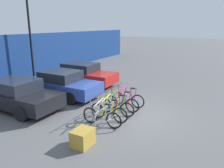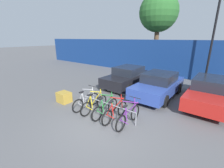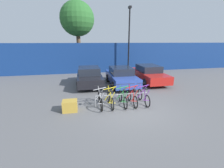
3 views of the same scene
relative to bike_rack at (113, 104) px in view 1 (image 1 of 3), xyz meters
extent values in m
plane|color=#59595B|center=(0.35, -0.68, -0.47)|extent=(120.00, 120.00, 0.00)
cylinder|color=gray|center=(0.00, 0.00, 0.08)|extent=(2.90, 0.04, 0.04)
cylinder|color=gray|center=(-1.45, 0.00, -0.20)|extent=(0.04, 0.04, 0.55)
cylinder|color=gray|center=(1.45, 0.00, -0.20)|extent=(0.04, 0.04, 0.55)
torus|color=black|center=(-1.20, -0.68, -0.14)|extent=(0.06, 0.66, 0.66)
torus|color=black|center=(-1.20, 0.37, -0.14)|extent=(0.06, 0.66, 0.66)
cylinder|color=#B7B7BC|center=(-1.20, 0.01, 0.18)|extent=(0.60, 0.04, 0.76)
cylinder|color=#B7B7BC|center=(-1.20, -0.05, 0.49)|extent=(0.68, 0.04, 0.16)
cylinder|color=#B7B7BC|center=(-1.20, -0.33, 0.12)|extent=(0.14, 0.04, 0.63)
cylinder|color=#B7B7BC|center=(-1.20, -0.53, 0.14)|extent=(0.32, 0.03, 0.58)
cylinder|color=#B7B7BC|center=(-1.20, -0.48, -0.17)|extent=(0.40, 0.03, 0.08)
cylinder|color=#B7B7BC|center=(-1.20, 0.33, 0.20)|extent=(0.12, 0.04, 0.69)
cylinder|color=black|center=(-1.20, 0.29, 0.57)|extent=(0.52, 0.03, 0.03)
cube|color=black|center=(-1.20, -0.42, 0.46)|extent=(0.10, 0.22, 0.05)
torus|color=black|center=(-0.66, -0.68, -0.14)|extent=(0.06, 0.66, 0.66)
torus|color=black|center=(-0.66, 0.37, -0.14)|extent=(0.06, 0.66, 0.66)
cylinder|color=yellow|center=(-0.66, 0.01, 0.18)|extent=(0.60, 0.04, 0.76)
cylinder|color=yellow|center=(-0.66, -0.05, 0.49)|extent=(0.68, 0.04, 0.16)
cylinder|color=yellow|center=(-0.66, -0.33, 0.12)|extent=(0.14, 0.04, 0.63)
cylinder|color=yellow|center=(-0.66, -0.53, 0.14)|extent=(0.32, 0.03, 0.58)
cylinder|color=yellow|center=(-0.66, -0.48, -0.17)|extent=(0.40, 0.03, 0.08)
cylinder|color=yellow|center=(-0.66, 0.33, 0.20)|extent=(0.12, 0.04, 0.69)
cylinder|color=black|center=(-0.66, 0.29, 0.57)|extent=(0.52, 0.03, 0.03)
cube|color=black|center=(-0.66, -0.42, 0.46)|extent=(0.10, 0.22, 0.05)
torus|color=black|center=(0.01, -0.68, -0.14)|extent=(0.06, 0.66, 0.66)
torus|color=black|center=(0.01, 0.37, -0.14)|extent=(0.06, 0.66, 0.66)
cylinder|color=#288438|center=(0.01, 0.01, 0.18)|extent=(0.60, 0.04, 0.76)
cylinder|color=#288438|center=(0.01, -0.05, 0.49)|extent=(0.68, 0.04, 0.16)
cylinder|color=#288438|center=(0.01, -0.33, 0.12)|extent=(0.14, 0.04, 0.63)
cylinder|color=#288438|center=(0.01, -0.53, 0.14)|extent=(0.32, 0.03, 0.58)
cylinder|color=#288438|center=(0.01, -0.48, -0.17)|extent=(0.40, 0.03, 0.08)
cylinder|color=#288438|center=(0.01, 0.33, 0.20)|extent=(0.12, 0.04, 0.69)
cylinder|color=black|center=(0.01, 0.29, 0.57)|extent=(0.52, 0.03, 0.03)
cube|color=black|center=(0.01, -0.42, 0.46)|extent=(0.10, 0.22, 0.05)
torus|color=black|center=(0.55, -0.68, -0.14)|extent=(0.06, 0.66, 0.66)
torus|color=black|center=(0.55, 0.37, -0.14)|extent=(0.06, 0.66, 0.66)
cylinder|color=red|center=(0.55, 0.01, 0.18)|extent=(0.60, 0.04, 0.76)
cylinder|color=red|center=(0.55, -0.05, 0.49)|extent=(0.68, 0.04, 0.16)
cylinder|color=red|center=(0.55, -0.33, 0.12)|extent=(0.14, 0.04, 0.63)
cylinder|color=red|center=(0.55, -0.53, 0.14)|extent=(0.32, 0.03, 0.58)
cylinder|color=red|center=(0.55, -0.48, -0.17)|extent=(0.40, 0.03, 0.08)
cylinder|color=red|center=(0.55, 0.33, 0.20)|extent=(0.12, 0.04, 0.69)
cylinder|color=black|center=(0.55, 0.29, 0.57)|extent=(0.52, 0.03, 0.03)
cube|color=black|center=(0.55, -0.42, 0.46)|extent=(0.10, 0.22, 0.05)
torus|color=black|center=(1.20, -0.68, -0.14)|extent=(0.06, 0.66, 0.66)
torus|color=black|center=(1.20, 0.37, -0.14)|extent=(0.06, 0.66, 0.66)
cylinder|color=#752D99|center=(1.20, 0.01, 0.18)|extent=(0.60, 0.04, 0.76)
cylinder|color=#752D99|center=(1.20, -0.05, 0.49)|extent=(0.68, 0.04, 0.16)
cylinder|color=#752D99|center=(1.20, -0.33, 0.12)|extent=(0.14, 0.04, 0.63)
cylinder|color=#752D99|center=(1.20, -0.53, 0.14)|extent=(0.32, 0.03, 0.58)
cylinder|color=#752D99|center=(1.20, -0.48, -0.17)|extent=(0.40, 0.03, 0.08)
cylinder|color=#752D99|center=(1.20, 0.33, 0.20)|extent=(0.12, 0.04, 0.69)
cylinder|color=black|center=(1.20, 0.29, 0.57)|extent=(0.52, 0.03, 0.03)
cube|color=black|center=(1.20, -0.42, 0.46)|extent=(0.10, 0.22, 0.05)
cube|color=black|center=(-1.53, 4.10, 0.09)|extent=(1.80, 4.14, 0.62)
cube|color=#1E232D|center=(-1.53, 4.21, 0.66)|extent=(1.58, 1.90, 0.52)
cylinder|color=black|center=(-0.68, 5.30, -0.15)|extent=(0.20, 0.64, 0.64)
cylinder|color=black|center=(-2.39, 2.90, -0.15)|extent=(0.20, 0.64, 0.64)
cylinder|color=black|center=(-0.68, 2.90, -0.15)|extent=(0.20, 0.64, 0.64)
cube|color=#2D479E|center=(0.91, 3.58, 0.09)|extent=(1.80, 4.19, 0.62)
cube|color=#1E232D|center=(0.91, 3.68, 0.66)|extent=(1.58, 1.93, 0.52)
cylinder|color=black|center=(0.06, 4.79, -0.15)|extent=(0.20, 0.64, 0.64)
cylinder|color=black|center=(1.77, 4.79, -0.15)|extent=(0.20, 0.64, 0.64)
cylinder|color=black|center=(0.06, 2.36, -0.15)|extent=(0.20, 0.64, 0.64)
cylinder|color=black|center=(1.77, 2.36, -0.15)|extent=(0.20, 0.64, 0.64)
cube|color=red|center=(3.44, 4.11, 0.09)|extent=(1.80, 4.50, 0.62)
cube|color=#1E232D|center=(3.44, 4.22, 0.66)|extent=(1.58, 2.07, 0.52)
cylinder|color=black|center=(2.59, 5.42, -0.15)|extent=(0.20, 0.64, 0.64)
cylinder|color=black|center=(4.30, 5.42, -0.15)|extent=(0.20, 0.64, 0.64)
cylinder|color=black|center=(2.59, 2.81, -0.15)|extent=(0.20, 0.64, 0.64)
cylinder|color=black|center=(4.30, 2.81, -0.15)|extent=(0.20, 0.64, 0.64)
cylinder|color=black|center=(2.78, 7.83, 2.69)|extent=(0.14, 0.14, 6.33)
cube|color=#B28C33|center=(-2.72, -0.35, -0.20)|extent=(0.70, 0.56, 0.55)
camera|label=1|loc=(-7.82, -4.18, 3.31)|focal=35.00mm
camera|label=2|loc=(3.89, -4.65, 2.86)|focal=24.00mm
camera|label=3|loc=(-2.02, -7.40, 2.86)|focal=24.00mm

